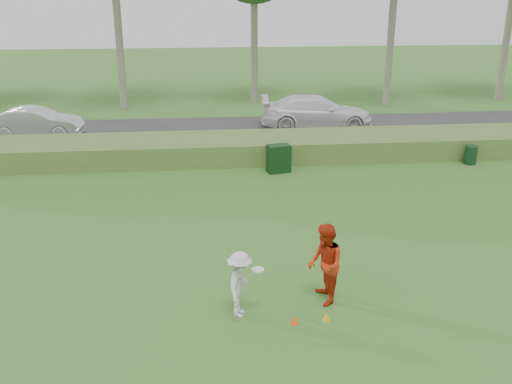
{
  "coord_description": "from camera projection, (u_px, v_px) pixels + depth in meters",
  "views": [
    {
      "loc": [
        -1.61,
        -11.58,
        6.94
      ],
      "look_at": [
        0.0,
        4.0,
        1.3
      ],
      "focal_mm": 40.0,
      "sensor_mm": 36.0,
      "label": 1
    }
  ],
  "objects": [
    {
      "name": "car_mid",
      "position": [
        36.0,
        122.0,
        27.55
      ],
      "size": [
        4.41,
        1.72,
        1.43
      ],
      "primitive_type": "imported",
      "rotation": [
        0.0,
        0.0,
        1.52
      ],
      "color": "silver",
      "rests_on": "park_road"
    },
    {
      "name": "player_white",
      "position": [
        240.0,
        284.0,
        12.56
      ],
      "size": [
        0.95,
        1.12,
        1.54
      ],
      "rotation": [
        0.0,
        0.0,
        1.27
      ],
      "color": "silver",
      "rests_on": "ground"
    },
    {
      "name": "park_road",
      "position": [
        230.0,
        130.0,
        29.25
      ],
      "size": [
        80.0,
        6.0,
        0.06
      ],
      "primitive_type": "cube",
      "color": "#2D2D2D",
      "rests_on": "ground"
    },
    {
      "name": "ground",
      "position": [
        273.0,
        302.0,
        13.35
      ],
      "size": [
        120.0,
        120.0,
        0.0
      ],
      "primitive_type": "plane",
      "color": "#2E6421",
      "rests_on": "ground"
    },
    {
      "name": "reed_strip",
      "position": [
        237.0,
        148.0,
        24.43
      ],
      "size": [
        80.0,
        3.0,
        0.9
      ],
      "primitive_type": "cube",
      "color": "#496C2B",
      "rests_on": "ground"
    },
    {
      "name": "player_red",
      "position": [
        325.0,
        264.0,
        13.04
      ],
      "size": [
        0.76,
        0.96,
        1.93
      ],
      "primitive_type": "imported",
      "rotation": [
        0.0,
        0.0,
        -1.53
      ],
      "color": "red",
      "rests_on": "ground"
    },
    {
      "name": "cone_orange",
      "position": [
        295.0,
        320.0,
        12.44
      ],
      "size": [
        0.18,
        0.18,
        0.2
      ],
      "primitive_type": "cone",
      "color": "#FF500D",
      "rests_on": "ground"
    },
    {
      "name": "car_right",
      "position": [
        317.0,
        112.0,
        29.3
      ],
      "size": [
        5.88,
        2.83,
        1.65
      ],
      "primitive_type": "imported",
      "rotation": [
        0.0,
        0.0,
        1.48
      ],
      "color": "white",
      "rests_on": "park_road"
    },
    {
      "name": "cone_yellow",
      "position": [
        327.0,
        316.0,
        12.57
      ],
      "size": [
        0.18,
        0.18,
        0.2
      ],
      "primitive_type": "cone",
      "color": "gold",
      "rests_on": "ground"
    },
    {
      "name": "utility_cabinet",
      "position": [
        279.0,
        159.0,
        22.53
      ],
      "size": [
        0.99,
        0.74,
        1.11
      ],
      "primitive_type": "cube",
      "rotation": [
        0.0,
        0.0,
        0.23
      ],
      "color": "black",
      "rests_on": "ground"
    },
    {
      "name": "trash_bin",
      "position": [
        471.0,
        155.0,
        23.62
      ],
      "size": [
        0.54,
        0.54,
        0.77
      ],
      "primitive_type": "cylinder",
      "rotation": [
        0.0,
        0.0,
        -0.06
      ],
      "color": "black",
      "rests_on": "ground"
    }
  ]
}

